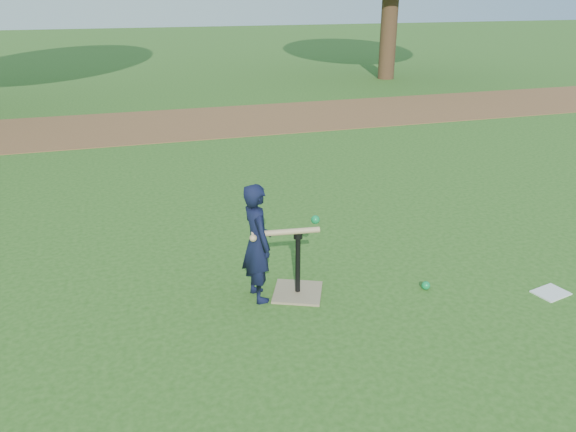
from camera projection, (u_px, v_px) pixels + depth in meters
name	position (u px, v px, depth m)	size (l,w,h in m)	color
ground	(331.00, 296.00, 5.10)	(80.00, 80.00, 0.00)	#285116
dirt_strip	(201.00, 122.00, 11.74)	(24.00, 3.00, 0.01)	brown
child	(257.00, 243.00, 4.89)	(0.39, 0.26, 1.08)	black
wiffle_ball_ground	(426.00, 285.00, 5.20)	(0.08, 0.08, 0.08)	#0B823D
clipboard	(551.00, 293.00, 5.14)	(0.30, 0.23, 0.01)	silver
batting_tee	(298.00, 283.00, 5.11)	(0.57, 0.57, 0.61)	#917B5C
swing_action	(289.00, 230.00, 4.88)	(0.69, 0.23, 0.10)	tan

